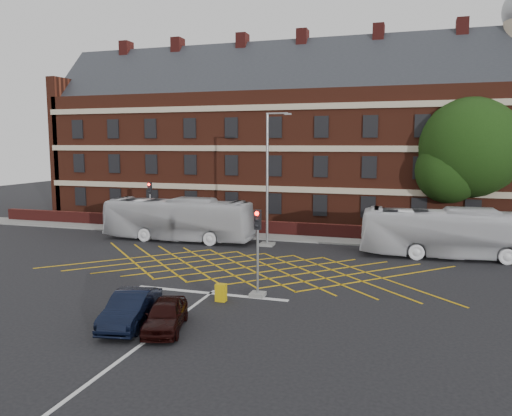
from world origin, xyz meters
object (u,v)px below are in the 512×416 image
(car_navy, at_px, (131,309))
(traffic_light_far, at_px, (150,213))
(direction_signs, at_px, (137,214))
(bus_right, at_px, (452,233))
(street_lamp, at_px, (268,200))
(utility_cabinet, at_px, (221,293))
(deciduous_tree, at_px, (469,155))
(car_maroon, at_px, (165,315))
(traffic_light_near, at_px, (258,261))
(bus_left, at_px, (178,219))

(car_navy, xyz_separation_m, traffic_light_far, (-9.55, 18.70, 1.08))
(car_navy, height_order, direction_signs, direction_signs)
(bus_right, xyz_separation_m, traffic_light_far, (-23.02, 1.74, 0.14))
(street_lamp, relative_size, utility_cabinet, 11.41)
(car_navy, height_order, traffic_light_far, traffic_light_far)
(bus_right, distance_m, deciduous_tree, 9.55)
(direction_signs, xyz_separation_m, utility_cabinet, (14.05, -16.11, -0.96))
(traffic_light_far, bearing_deg, utility_cabinet, -50.91)
(deciduous_tree, bearing_deg, car_navy, -120.96)
(bus_right, xyz_separation_m, car_navy, (-13.47, -16.96, -0.94))
(car_navy, distance_m, deciduous_tree, 29.74)
(utility_cabinet, bearing_deg, car_maroon, -101.09)
(car_navy, bearing_deg, bus_right, 40.42)
(traffic_light_near, bearing_deg, deciduous_tree, 60.65)
(car_navy, bearing_deg, utility_cabinet, 47.65)
(utility_cabinet, bearing_deg, bus_right, 49.57)
(bus_right, distance_m, traffic_light_near, 15.20)
(bus_left, relative_size, street_lamp, 1.23)
(bus_left, bearing_deg, traffic_light_far, 62.76)
(bus_left, height_order, bus_right, bus_left)
(traffic_light_far, bearing_deg, bus_right, -4.32)
(bus_left, distance_m, utility_cabinet, 15.64)
(deciduous_tree, bearing_deg, car_maroon, -118.09)
(traffic_light_near, height_order, direction_signs, traffic_light_near)
(street_lamp, height_order, utility_cabinet, street_lamp)
(car_maroon, xyz_separation_m, traffic_light_near, (2.24, 5.26, 1.15))
(car_navy, distance_m, direction_signs, 23.23)
(traffic_light_far, bearing_deg, car_navy, -62.96)
(bus_left, distance_m, car_navy, 18.11)
(bus_right, height_order, traffic_light_far, traffic_light_far)
(car_navy, bearing_deg, bus_left, 98.89)
(bus_left, xyz_separation_m, utility_cabinet, (8.60, -13.01, -1.22))
(street_lamp, bearing_deg, traffic_light_far, 171.19)
(bus_left, distance_m, street_lamp, 7.35)
(car_navy, relative_size, traffic_light_far, 0.97)
(bus_right, bearing_deg, utility_cabinet, 136.08)
(deciduous_tree, height_order, traffic_light_far, deciduous_tree)
(traffic_light_far, height_order, utility_cabinet, traffic_light_far)
(car_maroon, relative_size, traffic_light_far, 0.84)
(traffic_light_far, height_order, street_lamp, street_lamp)
(car_navy, bearing_deg, street_lamp, 75.65)
(traffic_light_far, bearing_deg, bus_left, -27.03)
(traffic_light_near, height_order, street_lamp, street_lamp)
(car_maroon, xyz_separation_m, traffic_light_far, (-11.17, 18.77, 1.15))
(car_maroon, height_order, direction_signs, direction_signs)
(bus_left, height_order, street_lamp, street_lamp)
(traffic_light_near, relative_size, traffic_light_far, 1.00)
(car_navy, distance_m, traffic_light_far, 21.03)
(deciduous_tree, xyz_separation_m, direction_signs, (-26.64, -4.92, -5.17))
(traffic_light_far, xyz_separation_m, street_lamp, (10.51, -1.63, 1.59))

